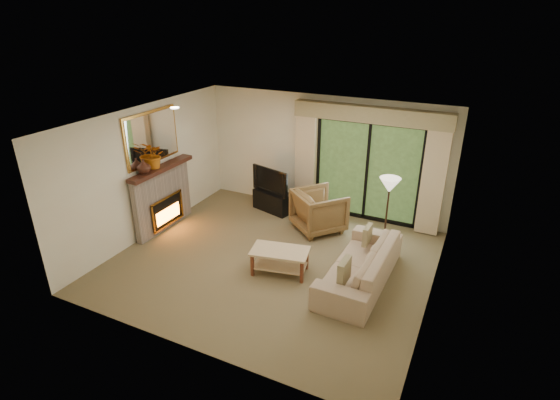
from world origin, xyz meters
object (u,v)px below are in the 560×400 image
at_px(armchair, 319,211).
at_px(media_console, 273,201).
at_px(coffee_table, 280,261).
at_px(sofa, 360,264).

bearing_deg(armchair, media_console, 21.38).
distance_m(armchair, coffee_table, 1.81).
relative_size(media_console, sofa, 0.40).
relative_size(armchair, coffee_table, 0.96).
height_order(media_console, coffee_table, media_console).
height_order(armchair, coffee_table, armchair).
distance_m(media_console, coffee_table, 2.56).
relative_size(media_console, armchair, 0.96).
xyz_separation_m(media_console, sofa, (2.58, -1.89, 0.10)).
relative_size(armchair, sofa, 0.42).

